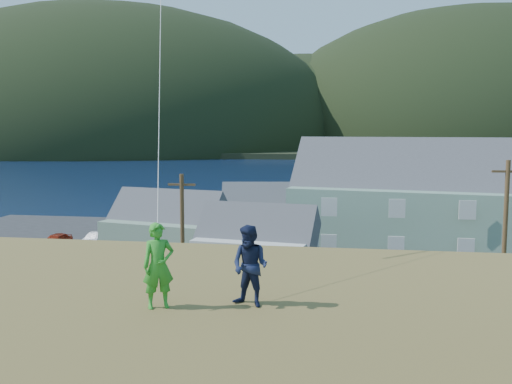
# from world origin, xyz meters

# --- Properties ---
(ground) EXTENTS (900.00, 900.00, 0.00)m
(ground) POSITION_xyz_m (0.00, 0.00, 0.00)
(ground) COLOR #0A1638
(ground) RESTS_ON ground
(grass_strip) EXTENTS (110.00, 8.00, 0.10)m
(grass_strip) POSITION_xyz_m (0.00, -2.00, 0.05)
(grass_strip) COLOR #4C3D19
(grass_strip) RESTS_ON ground
(waterfront_lot) EXTENTS (72.00, 36.00, 0.12)m
(waterfront_lot) POSITION_xyz_m (0.00, 17.00, 0.06)
(waterfront_lot) COLOR #28282B
(waterfront_lot) RESTS_ON ground
(wharf) EXTENTS (26.00, 14.00, 0.90)m
(wharf) POSITION_xyz_m (-6.00, 40.00, 0.45)
(wharf) COLOR gray
(wharf) RESTS_ON ground
(far_shore) EXTENTS (900.00, 320.00, 2.00)m
(far_shore) POSITION_xyz_m (0.00, 330.00, 1.00)
(far_shore) COLOR black
(far_shore) RESTS_ON ground
(far_hills) EXTENTS (760.00, 265.00, 143.00)m
(far_hills) POSITION_xyz_m (35.59, 279.38, 2.00)
(far_hills) COLOR black
(far_hills) RESTS_ON ground
(lodge) EXTENTS (35.66, 15.50, 12.14)m
(lodge) POSITION_xyz_m (18.09, 18.19, 4.67)
(lodge) COLOR slate
(lodge) RESTS_ON waterfront_lot
(shed_palegreen_near) EXTENTS (10.64, 7.91, 6.97)m
(shed_palegreen_near) POSITION_xyz_m (-9.32, 15.05, 2.63)
(shed_palegreen_near) COLOR gray
(shed_palegreen_near) RESTS_ON waterfront_lot
(shed_white) EXTENTS (9.05, 6.70, 6.65)m
(shed_white) POSITION_xyz_m (-0.85, 9.34, 2.56)
(shed_white) COLOR silver
(shed_white) RESTS_ON waterfront_lot
(shed_palegreen_far) EXTENTS (10.09, 6.68, 6.31)m
(shed_palegreen_far) POSITION_xyz_m (-2.79, 28.80, 2.43)
(shed_palegreen_far) COLOR gray
(shed_palegreen_far) RESTS_ON waterfront_lot
(utility_poles) EXTENTS (31.27, 0.24, 9.07)m
(utility_poles) POSITION_xyz_m (-2.31, 1.50, 4.44)
(utility_poles) COLOR #47331E
(utility_poles) RESTS_ON waterfront_lot
(parked_cars) EXTENTS (25.76, 13.07, 1.57)m
(parked_cars) POSITION_xyz_m (-8.72, 20.70, 0.86)
(parked_cars) COLOR maroon
(parked_cars) RESTS_ON waterfront_lot
(kite_flyer_green) EXTENTS (0.75, 0.67, 1.73)m
(kite_flyer_green) POSITION_xyz_m (1.57, -18.92, 8.07)
(kite_flyer_green) COLOR green
(kite_flyer_green) RESTS_ON hillside
(kite_flyer_navy) EXTENTS (0.98, 0.87, 1.66)m
(kite_flyer_navy) POSITION_xyz_m (3.37, -18.52, 8.03)
(kite_flyer_navy) COLOR #161E3E
(kite_flyer_navy) RESTS_ON hillside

